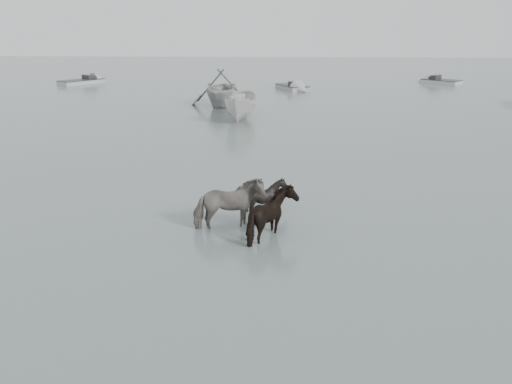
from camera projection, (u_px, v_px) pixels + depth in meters
ground at (247, 229)px, 16.56m from camera, size 140.00×140.00×0.00m
pony_pinto at (229, 200)px, 16.43m from camera, size 2.21×1.53×1.71m
pony_dark at (273, 210)px, 15.71m from camera, size 1.48×1.70×1.64m
pony_black at (266, 188)px, 18.13m from camera, size 1.51×1.42×1.36m
rowboat_trail at (222, 86)px, 38.40m from camera, size 4.37×5.07×2.66m
boat_small at (241, 105)px, 33.59m from camera, size 2.07×4.65×1.75m
skiff_mid at (292, 85)px, 47.12m from camera, size 3.41×4.77×0.75m
skiff_star at (442, 80)px, 51.04m from camera, size 4.53×4.26×0.75m
skiff_far at (81, 80)px, 51.00m from camera, size 4.68×5.32×0.75m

